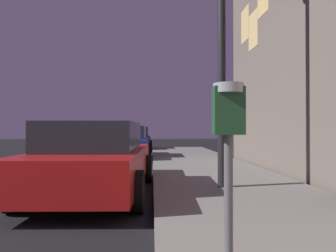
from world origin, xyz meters
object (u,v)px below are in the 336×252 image
object	(u,v)px
car_blue	(126,143)
parking_meter	(228,139)
car_red	(96,158)
car_black	(134,138)

from	to	relation	value
car_blue	parking_meter	bearing A→B (deg)	-82.01
parking_meter	car_red	size ratio (longest dim) A/B	0.31
car_red	car_black	xyz separation A→B (m)	(0.00, 13.05, 0.01)
car_red	car_black	size ratio (longest dim) A/B	1.01
parking_meter	car_red	distance (m)	4.65
car_red	parking_meter	bearing A→B (deg)	-69.79
parking_meter	car_black	bearing A→B (deg)	95.24
car_red	car_black	world-z (taller)	same
parking_meter	car_black	distance (m)	17.47
car_red	car_blue	distance (m)	7.02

